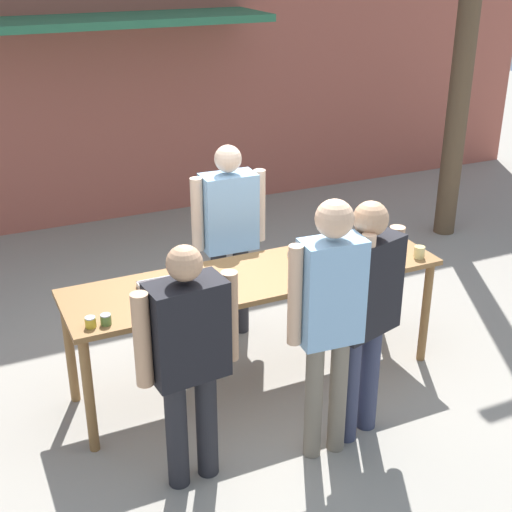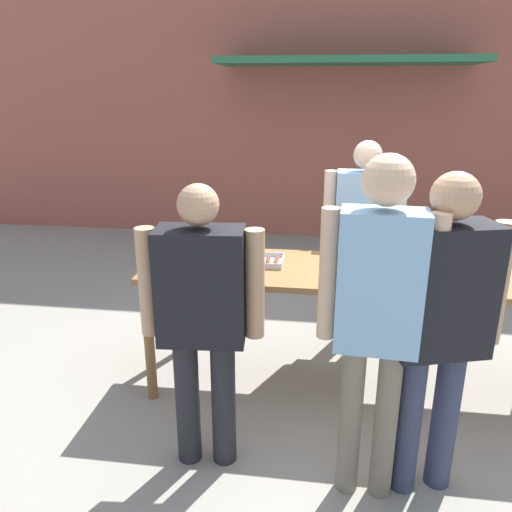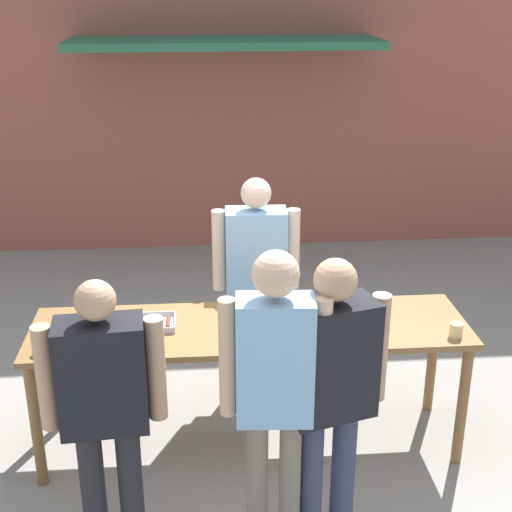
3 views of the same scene
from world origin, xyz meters
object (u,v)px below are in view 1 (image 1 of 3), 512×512
Objects in this scene: beer_cup at (419,252)px; person_customer_waiting_in_line at (330,309)px; condiment_jar_ketchup at (106,319)px; food_tray_buns at (319,257)px; person_customer_holding_hotdog at (188,350)px; person_server_behind_table at (229,227)px; condiment_jar_mustard at (90,322)px; food_tray_sausages at (167,287)px; person_customer_with_cup at (365,304)px.

person_customer_waiting_in_line reaches higher than beer_cup.
person_customer_waiting_in_line is at bearing -29.65° from condiment_jar_ketchup.
person_customer_holding_hotdog is at bearing -147.13° from food_tray_buns.
person_customer_waiting_in_line reaches higher than person_customer_holding_hotdog.
person_server_behind_table reaches higher than food_tray_buns.
condiment_jar_mustard is at bearing -142.10° from person_server_behind_table.
person_customer_with_cup is (1.04, -0.95, 0.09)m from food_tray_sausages.
person_customer_holding_hotdog is (-0.94, -1.61, -0.04)m from person_server_behind_table.
condiment_jar_ketchup is at bearing -139.91° from person_server_behind_table.
condiment_jar_ketchup is 0.69m from person_customer_holding_hotdog.
person_customer_waiting_in_line reaches higher than condiment_jar_ketchup.
beer_cup is 2.21m from person_customer_holding_hotdog.
person_customer_with_cup is 0.33m from person_customer_waiting_in_line.
food_tray_buns is at bearing 0.01° from food_tray_sausages.
beer_cup reaches higher than condiment_jar_mustard.
person_server_behind_table is (1.29, 1.02, 0.06)m from condiment_jar_ketchup.
food_tray_buns is 0.85m from person_server_behind_table.
beer_cup is at bearing 0.15° from condiment_jar_mustard.
condiment_jar_ketchup is at bearing -63.84° from person_customer_holding_hotdog.
condiment_jar_mustard is 2.57m from beer_cup.
food_tray_buns is at bearing -54.62° from person_server_behind_table.
person_customer_with_cup is at bearing -101.86° from food_tray_buns.
beer_cup is 0.05× the size of person_server_behind_table.
person_customer_holding_hotdog reaches higher than food_tray_buns.
food_tray_buns is 0.78m from beer_cup.
person_customer_waiting_in_line is at bearing -54.59° from food_tray_sausages.
person_customer_holding_hotdog reaches higher than beer_cup.
food_tray_buns is 1.88m from condiment_jar_mustard.
beer_cup is at bearing -38.67° from person_server_behind_table.
person_customer_with_cup reaches higher than food_tray_sausages.
person_server_behind_table is 0.98× the size of person_customer_with_cup.
condiment_jar_ketchup reaches higher than food_tray_buns.
condiment_jar_ketchup is at bearing -169.68° from food_tray_buns.
food_tray_sausages is at bearing -136.15° from person_server_behind_table.
condiment_jar_ketchup is at bearing -3.90° from condiment_jar_mustard.
person_customer_with_cup is at bearing -145.02° from beer_cup.
person_customer_with_cup is at bearing -42.22° from food_tray_sausages.
person_server_behind_table is 1.86m from person_customer_holding_hotdog.
food_tray_sausages is 0.69m from condiment_jar_mustard.
food_tray_buns is at bearing 9.58° from condiment_jar_mustard.
food_tray_buns is at bearing -118.27° from person_customer_with_cup.
condiment_jar_mustard is 1.53m from person_customer_waiting_in_line.
beer_cup is at bearing -161.43° from person_customer_with_cup.
person_customer_holding_hotdog is at bearing -100.13° from food_tray_sausages.
person_server_behind_table is at bearing 123.62° from food_tray_buns.
beer_cup reaches higher than condiment_jar_ketchup.
person_customer_with_cup reaches higher than person_customer_holding_hotdog.
person_customer_waiting_in_line is (-1.23, -0.72, 0.13)m from beer_cup.
food_tray_buns is 1.79m from condiment_jar_ketchup.
food_tray_sausages is 1.05m from person_server_behind_table.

